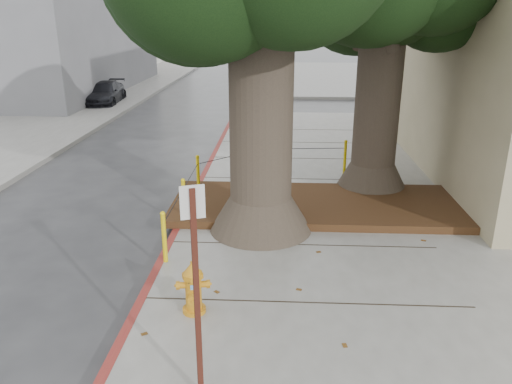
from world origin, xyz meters
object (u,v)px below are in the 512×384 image
(fire_hydrant, at_px, (193,288))
(signpost, at_px, (196,285))
(car_dark, at_px, (104,93))
(car_silver, at_px, (419,93))
(car_red, at_px, (490,92))

(fire_hydrant, relative_size, signpost, 0.32)
(signpost, relative_size, car_dark, 0.66)
(car_silver, relative_size, car_red, 1.13)
(car_silver, relative_size, car_dark, 0.99)
(signpost, height_order, car_red, signpost)
(car_silver, bearing_deg, signpost, 164.45)
(signpost, relative_size, car_red, 0.75)
(fire_hydrant, bearing_deg, car_red, 50.57)
(fire_hydrant, relative_size, car_silver, 0.21)
(signpost, distance_m, car_silver, 21.51)
(car_dark, bearing_deg, fire_hydrant, -71.95)
(car_red, bearing_deg, fire_hydrant, 147.50)
(fire_hydrant, relative_size, car_dark, 0.21)
(signpost, bearing_deg, car_dark, 92.63)
(signpost, distance_m, car_red, 24.37)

